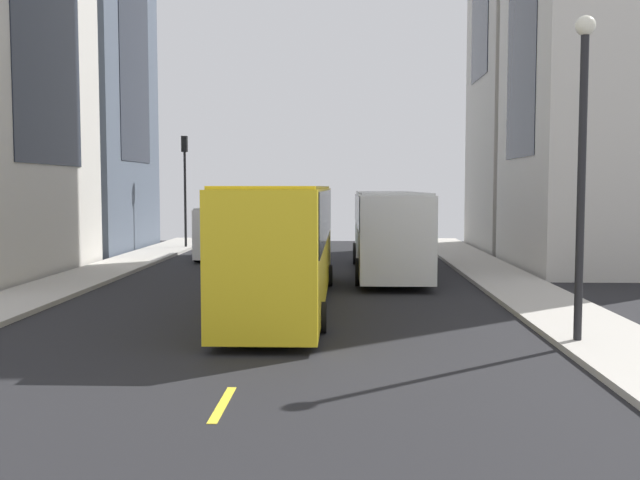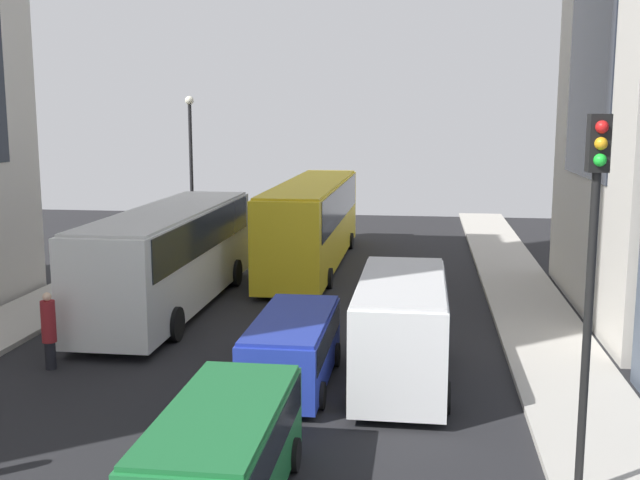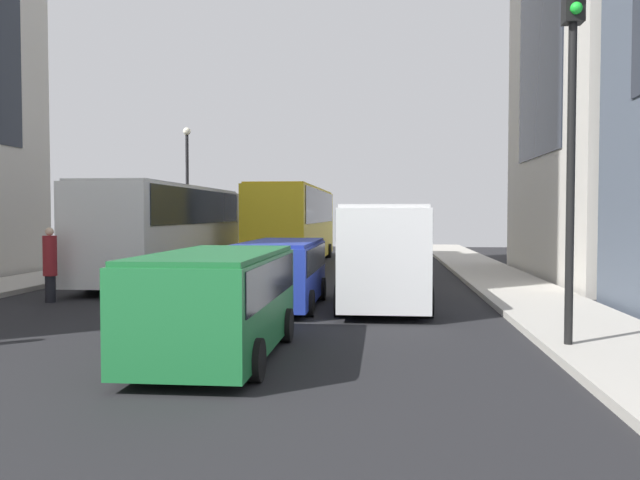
% 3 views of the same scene
% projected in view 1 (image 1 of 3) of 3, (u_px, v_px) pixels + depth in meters
% --- Properties ---
extents(ground_plane, '(42.67, 42.67, 0.00)m').
position_uv_depth(ground_plane, '(291.00, 284.00, 26.94)').
color(ground_plane, black).
extents(sidewalk_west, '(2.62, 44.00, 0.15)m').
position_uv_depth(sidewalk_west, '(510.00, 283.00, 26.66)').
color(sidewalk_west, '#B2ADA3').
rests_on(sidewalk_west, ground).
extents(sidewalk_east, '(2.62, 44.00, 0.15)m').
position_uv_depth(sidewalk_east, '(76.00, 281.00, 27.21)').
color(sidewalk_east, '#B2ADA3').
rests_on(sidewalk_east, ground).
extents(lane_stripe_0, '(0.16, 2.00, 0.01)m').
position_uv_depth(lane_stripe_0, '(314.00, 241.00, 47.87)').
color(lane_stripe_0, yellow).
rests_on(lane_stripe_0, ground).
extents(lane_stripe_1, '(0.16, 2.00, 0.01)m').
position_uv_depth(lane_stripe_1, '(310.00, 249.00, 41.89)').
color(lane_stripe_1, yellow).
rests_on(lane_stripe_1, ground).
extents(lane_stripe_2, '(0.16, 2.00, 0.01)m').
position_uv_depth(lane_stripe_2, '(304.00, 259.00, 35.91)').
color(lane_stripe_2, yellow).
rests_on(lane_stripe_2, ground).
extents(lane_stripe_3, '(0.16, 2.00, 0.01)m').
position_uv_depth(lane_stripe_3, '(296.00, 274.00, 29.93)').
color(lane_stripe_3, yellow).
rests_on(lane_stripe_3, ground).
extents(lane_stripe_4, '(0.16, 2.00, 0.01)m').
position_uv_depth(lane_stripe_4, '(284.00, 296.00, 23.95)').
color(lane_stripe_4, yellow).
rests_on(lane_stripe_4, ground).
extents(lane_stripe_5, '(0.16, 2.00, 0.01)m').
position_uv_depth(lane_stripe_5, '(263.00, 332.00, 17.97)').
color(lane_stripe_5, yellow).
rests_on(lane_stripe_5, ground).
extents(lane_stripe_6, '(0.16, 2.00, 0.01)m').
position_uv_depth(lane_stripe_6, '(223.00, 404.00, 11.99)').
color(lane_stripe_6, yellow).
rests_on(lane_stripe_6, ground).
extents(building_west_1, '(7.06, 9.18, 21.42)m').
position_uv_depth(building_west_1, '(605.00, 18.00, 30.94)').
color(building_west_1, beige).
rests_on(building_west_1, ground).
extents(building_east_0, '(7.49, 9.98, 21.98)m').
position_uv_depth(building_east_0, '(67.00, 51.00, 39.96)').
color(building_east_0, '#4C5666').
rests_on(building_east_0, ground).
extents(city_bus_white, '(2.81, 11.58, 3.35)m').
position_uv_depth(city_bus_white, '(388.00, 225.00, 29.77)').
color(city_bus_white, silver).
rests_on(city_bus_white, ground).
extents(streetcar_yellow, '(2.70, 13.68, 3.59)m').
position_uv_depth(streetcar_yellow, '(285.00, 235.00, 22.01)').
color(streetcar_yellow, yellow).
rests_on(streetcar_yellow, ground).
extents(delivery_van_white, '(2.25, 5.76, 2.58)m').
position_uv_depth(delivery_van_white, '(225.00, 228.00, 36.25)').
color(delivery_van_white, white).
rests_on(delivery_van_white, ground).
extents(car_green_0, '(2.05, 4.69, 1.74)m').
position_uv_depth(car_green_0, '(289.00, 230.00, 42.52)').
color(car_green_0, '#1E7238').
rests_on(car_green_0, ground).
extents(car_blue_1, '(1.92, 4.70, 1.68)m').
position_uv_depth(car_blue_1, '(277.00, 238.00, 36.65)').
color(car_blue_1, '#2338AD').
rests_on(car_blue_1, ground).
extents(pedestrian_waiting_curb, '(0.30, 0.30, 2.09)m').
position_uv_depth(pedestrian_waiting_curb, '(382.00, 229.00, 42.50)').
color(pedestrian_waiting_curb, navy).
rests_on(pedestrian_waiting_curb, ground).
extents(pedestrian_walking_far, '(0.37, 0.37, 2.00)m').
position_uv_depth(pedestrian_walking_far, '(403.00, 238.00, 36.14)').
color(pedestrian_walking_far, black).
rests_on(pedestrian_walking_far, ground).
extents(traffic_light_near_corner, '(0.32, 0.44, 6.29)m').
position_uv_depth(traffic_light_near_corner, '(185.00, 171.00, 41.52)').
color(traffic_light_near_corner, black).
rests_on(traffic_light_near_corner, ground).
extents(streetlamp_near, '(0.44, 0.44, 7.13)m').
position_uv_depth(streetlamp_near, '(582.00, 144.00, 16.02)').
color(streetlamp_near, black).
rests_on(streetlamp_near, ground).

